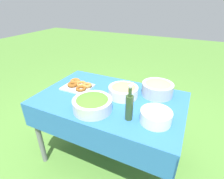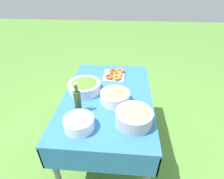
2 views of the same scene
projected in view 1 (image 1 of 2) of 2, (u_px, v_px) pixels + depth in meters
name	position (u px, v px, depth m)	size (l,w,h in m)	color
ground_plane	(110.00, 155.00, 1.98)	(14.00, 14.00, 0.00)	#568C38
picnic_table	(110.00, 107.00, 1.68)	(1.35, 0.86, 0.76)	#2D6BB2
salad_bowl	(92.00, 103.00, 1.43)	(0.32, 0.32, 0.12)	silver
pasta_bowl	(157.00, 88.00, 1.65)	(0.29, 0.29, 0.14)	#B2B7BC
donut_platter	(78.00, 85.00, 1.81)	(0.31, 0.26, 0.05)	silver
plate_stack	(156.00, 117.00, 1.29)	(0.23, 0.23, 0.10)	white
olive_oil_bottle	(129.00, 107.00, 1.29)	(0.06, 0.06, 0.29)	#2D4723
bread_bowl	(123.00, 90.00, 1.63)	(0.27, 0.27, 0.12)	white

